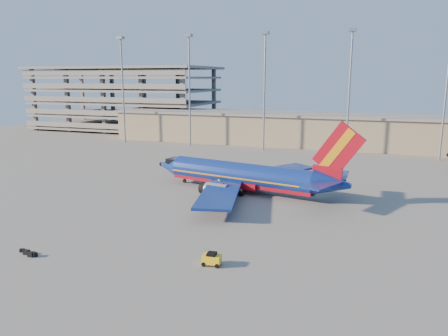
# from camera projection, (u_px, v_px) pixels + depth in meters

# --- Properties ---
(ground) EXTENTS (220.00, 220.00, 0.00)m
(ground) POSITION_uv_depth(u_px,v_px,m) (218.00, 199.00, 65.42)
(ground) COLOR slate
(ground) RESTS_ON ground
(terminal_building) EXTENTS (122.00, 16.00, 8.50)m
(terminal_building) POSITION_uv_depth(u_px,v_px,m) (331.00, 130.00, 114.69)
(terminal_building) COLOR gray
(terminal_building) RESTS_ON ground
(parking_garage) EXTENTS (62.00, 32.00, 21.40)m
(parking_garage) POSITION_uv_depth(u_px,v_px,m) (125.00, 95.00, 151.75)
(parking_garage) COLOR slate
(parking_garage) RESTS_ON ground
(light_mast_row) EXTENTS (101.60, 1.60, 28.65)m
(light_mast_row) POSITION_uv_depth(u_px,v_px,m) (306.00, 79.00, 102.59)
(light_mast_row) COLOR gray
(light_mast_row) RESTS_ON ground
(aircraft_main) EXTENTS (35.32, 33.64, 12.08)m
(aircraft_main) POSITION_uv_depth(u_px,v_px,m) (246.00, 176.00, 69.05)
(aircraft_main) COLOR navy
(aircraft_main) RESTS_ON ground
(baggage_tug) EXTENTS (1.88, 1.22, 1.30)m
(baggage_tug) POSITION_uv_depth(u_px,v_px,m) (212.00, 259.00, 42.22)
(baggage_tug) COLOR yellow
(baggage_tug) RESTS_ON ground
(luggage_pile) EXTENTS (2.68, 1.10, 0.49)m
(luggage_pile) POSITION_uv_depth(u_px,v_px,m) (29.00, 253.00, 44.70)
(luggage_pile) COLOR black
(luggage_pile) RESTS_ON ground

